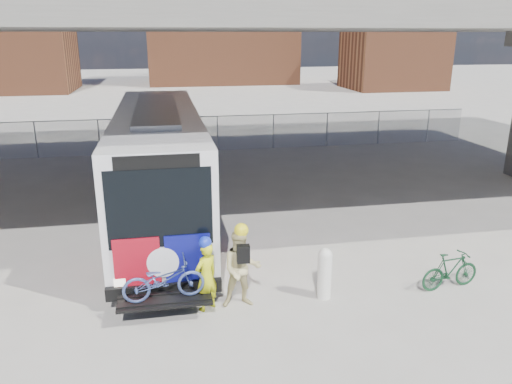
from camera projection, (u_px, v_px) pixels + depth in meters
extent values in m
plane|color=#9E9991|center=(231.00, 238.00, 15.02)|extent=(160.00, 160.00, 0.00)
cube|color=silver|center=(159.00, 160.00, 16.34)|extent=(2.55, 12.00, 3.20)
cube|color=black|center=(158.00, 138.00, 16.61)|extent=(2.61, 11.00, 1.28)
cube|color=black|center=(160.00, 208.00, 10.65)|extent=(2.24, 0.12, 1.76)
cube|color=black|center=(157.00, 161.00, 10.34)|extent=(1.78, 0.12, 0.30)
cube|color=black|center=(165.00, 289.00, 11.13)|extent=(2.55, 0.20, 0.30)
cube|color=maroon|center=(137.00, 264.00, 10.86)|extent=(1.00, 0.08, 1.20)
cube|color=navy|center=(188.00, 260.00, 11.05)|extent=(1.00, 0.08, 1.20)
cylinder|color=silver|center=(163.00, 262.00, 10.94)|extent=(0.70, 0.06, 0.70)
cube|color=gray|center=(156.00, 109.00, 15.84)|extent=(1.28, 7.20, 0.14)
cube|color=black|center=(165.00, 300.00, 10.66)|extent=(2.00, 0.70, 0.06)
cylinder|color=black|center=(117.00, 260.00, 12.45)|extent=(0.30, 1.00, 1.00)
cylinder|color=black|center=(209.00, 253.00, 12.86)|extent=(0.30, 1.00, 1.00)
cylinder|color=black|center=(132.00, 171.00, 20.50)|extent=(0.30, 1.00, 1.00)
cylinder|color=black|center=(189.00, 169.00, 20.92)|extent=(0.30, 1.00, 1.00)
cube|color=maroon|center=(110.00, 222.00, 12.74)|extent=(0.06, 2.60, 1.70)
cube|color=navy|center=(115.00, 202.00, 14.24)|extent=(0.06, 1.40, 1.70)
cube|color=maroon|center=(211.00, 215.00, 13.21)|extent=(0.06, 2.60, 1.70)
cube|color=navy|center=(206.00, 197.00, 14.71)|extent=(0.06, 1.40, 1.70)
imported|color=#425592|center=(164.00, 280.00, 10.51)|extent=(1.78, 0.77, 0.91)
cube|color=#605E59|center=(211.00, 7.00, 16.74)|extent=(40.00, 16.00, 1.50)
cylinder|color=gray|center=(36.00, 140.00, 24.57)|extent=(0.06, 0.06, 1.80)
cylinder|color=gray|center=(120.00, 137.00, 25.28)|extent=(0.06, 0.06, 1.80)
cylinder|color=gray|center=(199.00, 134.00, 25.99)|extent=(0.06, 0.06, 1.80)
cylinder|color=gray|center=(273.00, 132.00, 26.71)|extent=(0.06, 0.06, 1.80)
cylinder|color=gray|center=(344.00, 129.00, 27.42)|extent=(0.06, 0.06, 1.80)
cylinder|color=gray|center=(412.00, 127.00, 28.13)|extent=(0.06, 0.06, 1.80)
plane|color=gray|center=(199.00, 134.00, 25.99)|extent=(30.00, 0.00, 30.00)
cube|color=gray|center=(198.00, 117.00, 25.72)|extent=(30.00, 0.05, 0.04)
cube|color=brown|center=(1.00, 43.00, 52.46)|extent=(14.00, 10.00, 10.00)
cube|color=brown|center=(220.00, 33.00, 62.99)|extent=(18.00, 12.00, 12.00)
cube|color=brown|center=(394.00, 52.00, 55.56)|extent=(10.00, 8.00, 8.00)
cylinder|color=silver|center=(324.00, 276.00, 11.51)|extent=(0.32, 0.32, 1.08)
sphere|color=silver|center=(325.00, 255.00, 11.35)|extent=(0.32, 0.32, 0.32)
imported|color=#CED616|center=(206.00, 277.00, 10.95)|extent=(0.69, 0.64, 1.59)
sphere|color=#172EC6|center=(205.00, 242.00, 10.71)|extent=(0.28, 0.28, 0.28)
imported|color=#D0C285|center=(242.00, 269.00, 11.06)|extent=(0.91, 0.72, 1.81)
sphere|color=yellow|center=(241.00, 230.00, 10.78)|extent=(0.31, 0.31, 0.31)
cube|color=black|center=(243.00, 254.00, 10.73)|extent=(0.29, 0.17, 0.40)
imported|color=#133E22|center=(450.00, 271.00, 11.94)|extent=(1.61, 0.65, 0.94)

